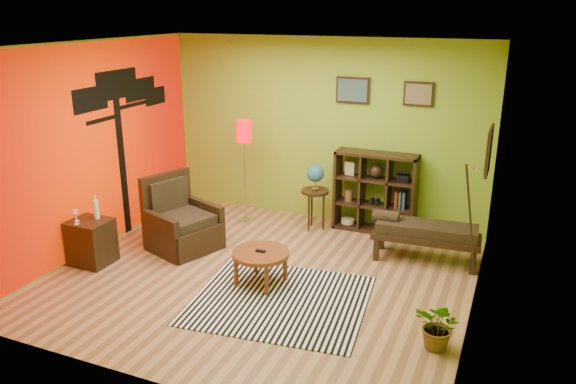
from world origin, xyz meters
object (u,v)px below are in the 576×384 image
at_px(side_cabinet, 91,241).
at_px(globe_table, 315,181).
at_px(coffee_table, 261,256).
at_px(armchair, 181,226).
at_px(floor_lamp, 244,140).
at_px(bench, 423,232).
at_px(potted_plant, 439,331).
at_px(cube_shelf, 376,193).

bearing_deg(side_cabinet, globe_table, 44.86).
relative_size(coffee_table, armchair, 0.64).
bearing_deg(side_cabinet, armchair, 48.61).
height_order(armchair, floor_lamp, floor_lamp).
xyz_separation_m(coffee_table, floor_lamp, (-1.11, 1.78, 0.94)).
height_order(bench, potted_plant, bench).
distance_m(globe_table, bench, 1.80).
height_order(coffee_table, armchair, armchair).
distance_m(globe_table, cube_shelf, 0.91).
height_order(floor_lamp, bench, floor_lamp).
distance_m(coffee_table, floor_lamp, 2.30).
xyz_separation_m(side_cabinet, globe_table, (2.26, 2.25, 0.46)).
bearing_deg(coffee_table, globe_table, 90.62).
relative_size(coffee_table, globe_table, 0.68).
xyz_separation_m(side_cabinet, cube_shelf, (3.11, 2.54, 0.30)).
bearing_deg(bench, globe_table, 163.94).
xyz_separation_m(side_cabinet, bench, (3.96, 1.76, 0.11)).
distance_m(side_cabinet, bench, 4.33).
distance_m(cube_shelf, bench, 1.16).
xyz_separation_m(globe_table, bench, (1.70, -0.49, -0.35)).
distance_m(floor_lamp, bench, 2.95).
relative_size(armchair, side_cabinet, 1.17).
xyz_separation_m(armchair, cube_shelf, (2.33, 1.64, 0.29)).
bearing_deg(coffee_table, potted_plant, -14.20).
xyz_separation_m(side_cabinet, floor_lamp, (1.17, 2.12, 1.00)).
xyz_separation_m(cube_shelf, bench, (0.84, -0.77, -0.19)).
height_order(floor_lamp, cube_shelf, floor_lamp).
bearing_deg(potted_plant, bench, 104.68).
xyz_separation_m(cube_shelf, potted_plant, (1.36, -2.75, -0.40)).
bearing_deg(side_cabinet, bench, 24.00).
relative_size(side_cabinet, floor_lamp, 0.57).
height_order(floor_lamp, globe_table, floor_lamp).
relative_size(globe_table, potted_plant, 2.00).
xyz_separation_m(armchair, side_cabinet, (-0.79, -0.89, -0.01)).
relative_size(side_cabinet, potted_plant, 1.81).
bearing_deg(armchair, cube_shelf, 35.20).
relative_size(side_cabinet, cube_shelf, 0.76).
height_order(cube_shelf, potted_plant, cube_shelf).
relative_size(floor_lamp, cube_shelf, 1.34).
xyz_separation_m(globe_table, potted_plant, (2.22, -2.47, -0.56)).
bearing_deg(cube_shelf, potted_plant, -63.66).
bearing_deg(potted_plant, coffee_table, 165.80).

